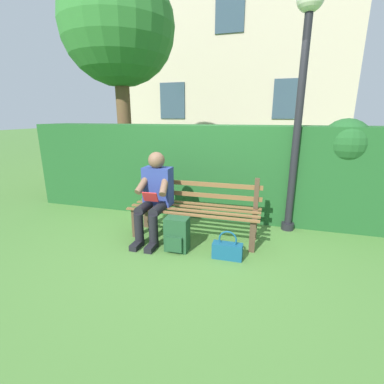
# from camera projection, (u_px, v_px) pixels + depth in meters

# --- Properties ---
(ground) EXTENTS (60.00, 60.00, 0.00)m
(ground) POSITION_uv_depth(u_px,v_px,m) (194.00, 238.00, 3.73)
(ground) COLOR #477533
(park_bench) EXTENTS (1.74, 0.52, 0.84)m
(park_bench) POSITION_uv_depth(u_px,v_px,m) (195.00, 208.00, 3.68)
(park_bench) COLOR #4C3828
(park_bench) RESTS_ON ground
(person_seated) EXTENTS (0.44, 0.73, 1.16)m
(person_seated) POSITION_uv_depth(u_px,v_px,m) (155.00, 194.00, 3.61)
(person_seated) COLOR navy
(person_seated) RESTS_ON ground
(hedge_backdrop) EXTENTS (6.30, 0.81, 1.58)m
(hedge_backdrop) POSITION_uv_depth(u_px,v_px,m) (215.00, 169.00, 4.52)
(hedge_backdrop) COLOR #1E5123
(hedge_backdrop) RESTS_ON ground
(tree) EXTENTS (2.45, 2.33, 4.54)m
(tree) POSITION_uv_depth(u_px,v_px,m) (116.00, 32.00, 5.67)
(tree) COLOR brown
(tree) RESTS_ON ground
(building_facade) EXTENTS (7.67, 2.81, 7.58)m
(building_facade) POSITION_uv_depth(u_px,v_px,m) (235.00, 54.00, 9.85)
(building_facade) COLOR #BCAD93
(building_facade) RESTS_ON ground
(backpack) EXTENTS (0.28, 0.26, 0.42)m
(backpack) POSITION_uv_depth(u_px,v_px,m) (177.00, 235.00, 3.33)
(backpack) COLOR #1E4728
(backpack) RESTS_ON ground
(handbag) EXTENTS (0.35, 0.13, 0.35)m
(handbag) POSITION_uv_depth(u_px,v_px,m) (227.00, 250.00, 3.16)
(handbag) COLOR navy
(handbag) RESTS_ON ground
(lamp_post) EXTENTS (0.32, 0.32, 3.12)m
(lamp_post) POSITION_uv_depth(u_px,v_px,m) (303.00, 72.00, 3.43)
(lamp_post) COLOR black
(lamp_post) RESTS_ON ground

